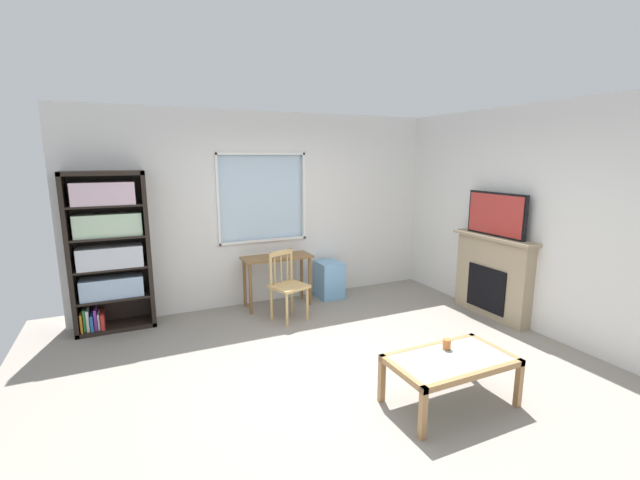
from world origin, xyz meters
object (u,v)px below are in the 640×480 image
plastic_drawer_unit (329,279)px  fireplace (492,276)px  sippy_cup (447,344)px  bookshelf (109,247)px  coffee_table (451,364)px  desk_under_window (277,265)px  wooden_chair (287,285)px  tv (496,214)px

plastic_drawer_unit → fireplace: size_ratio=0.45×
sippy_cup → bookshelf: bearing=133.1°
bookshelf → plastic_drawer_unit: size_ratio=3.54×
coffee_table → bookshelf: bearing=130.9°
plastic_drawer_unit → sippy_cup: (-0.23, -2.83, 0.20)m
plastic_drawer_unit → fireplace: (1.61, -1.60, 0.28)m
desk_under_window → sippy_cup: 2.85m
bookshelf → wooden_chair: (2.05, -0.62, -0.57)m
wooden_chair → sippy_cup: wooden_chair is taller
bookshelf → plastic_drawer_unit: bookshelf is taller
wooden_chair → tv: size_ratio=1.00×
tv → plastic_drawer_unit: bearing=134.8°
bookshelf → desk_under_window: size_ratio=2.00×
plastic_drawer_unit → bookshelf: bearing=178.9°
wooden_chair → sippy_cup: 2.36m
wooden_chair → bookshelf: bearing=163.1°
desk_under_window → tv: (2.43, -1.55, 0.77)m
wooden_chair → coffee_table: (0.57, -2.41, -0.09)m
fireplace → tv: size_ratio=1.36×
bookshelf → coffee_table: size_ratio=1.83×
wooden_chair → fireplace: size_ratio=0.73×
desk_under_window → plastic_drawer_unit: 0.90m
desk_under_window → tv: bearing=-32.5°
bookshelf → wooden_chair: bearing=-16.9°
coffee_table → sippy_cup: size_ratio=11.78×
plastic_drawer_unit → desk_under_window: bearing=-176.6°
wooden_chair → desk_under_window: bearing=85.4°
desk_under_window → fireplace: fireplace is taller
plastic_drawer_unit → coffee_table: plastic_drawer_unit is taller
plastic_drawer_unit → tv: (1.59, -1.60, 1.10)m
bookshelf → sippy_cup: size_ratio=21.52×
fireplace → tv: 0.82m
plastic_drawer_unit → sippy_cup: bearing=-94.7°
tv → sippy_cup: 2.38m
sippy_cup → coffee_table: bearing=-118.1°
plastic_drawer_unit → fireplace: bearing=-44.9°
desk_under_window → sippy_cup: (0.61, -2.78, -0.13)m
fireplace → desk_under_window: bearing=147.7°
wooden_chair → sippy_cup: size_ratio=10.00×
plastic_drawer_unit → sippy_cup: size_ratio=6.08×
wooden_chair → fireplace: 2.70m
wooden_chair → plastic_drawer_unit: bearing=32.6°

